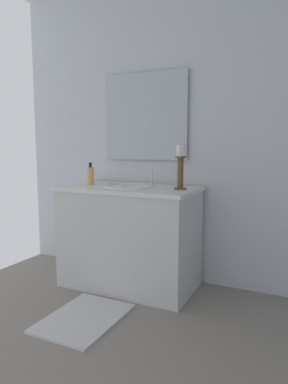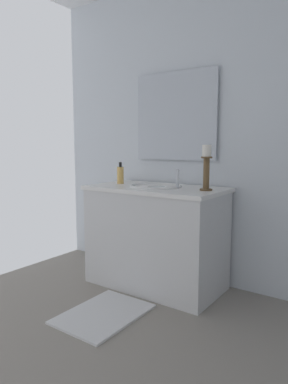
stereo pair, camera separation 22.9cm
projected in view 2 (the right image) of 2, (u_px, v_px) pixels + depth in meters
floor at (60, 372)px, 1.73m from camera, size 3.00×2.84×0.02m
wall_left at (200, 132)px, 2.79m from camera, size 0.04×2.84×2.45m
vanity_cabinet at (156, 236)px, 2.75m from camera, size 0.58×1.07×0.80m
sink_basin at (156, 192)px, 2.70m from camera, size 0.40×0.40×0.24m
mirror at (175, 116)px, 2.85m from camera, size 0.02×0.74×0.71m
candle_holder_tall at (206, 166)px, 2.45m from camera, size 0.09×0.09×0.32m
soap_bottle at (120, 175)px, 2.91m from camera, size 0.06×0.06×0.18m
bath_mat at (104, 314)px, 2.29m from camera, size 0.60×0.44×0.02m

